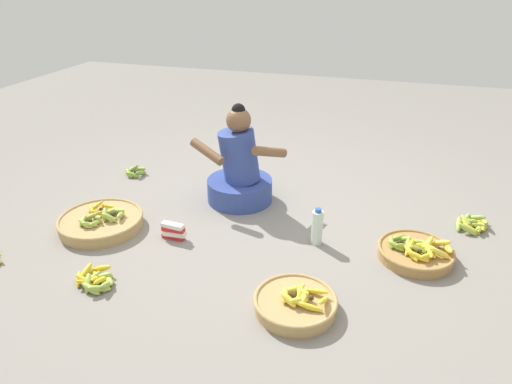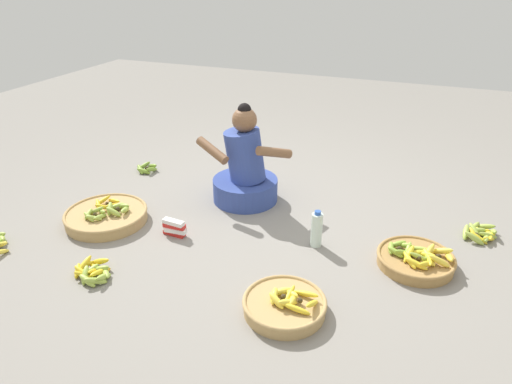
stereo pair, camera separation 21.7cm
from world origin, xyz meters
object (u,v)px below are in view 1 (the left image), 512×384
object	(u,v)px
loose_bananas_mid_right	(472,224)
water_bottle	(317,227)
loose_bananas_front_right	(135,172)
banana_basket_back_center	(416,252)
packet_carton_stack	(173,231)
banana_basket_near_bicycle	(101,221)
loose_bananas_back_right	(95,280)
banana_basket_near_vendor	(296,303)
vendor_woman_front	(239,171)

from	to	relation	value
loose_bananas_mid_right	water_bottle	xyz separation A→B (m)	(-1.04, -0.53, 0.09)
loose_bananas_mid_right	loose_bananas_front_right	xyz separation A→B (m)	(-2.82, 0.11, 0.00)
loose_bananas_mid_right	water_bottle	size ratio (longest dim) A/B	1.07
banana_basket_back_center	packet_carton_stack	xyz separation A→B (m)	(-1.61, -0.24, 0.01)
water_bottle	loose_bananas_mid_right	bearing A→B (deg)	26.72
banana_basket_near_bicycle	packet_carton_stack	size ratio (longest dim) A/B	3.37
loose_bananas_front_right	loose_bananas_back_right	world-z (taller)	loose_bananas_back_right
water_bottle	packet_carton_stack	world-z (taller)	water_bottle
banana_basket_near_vendor	packet_carton_stack	bearing A→B (deg)	153.99
vendor_woman_front	banana_basket_near_vendor	world-z (taller)	vendor_woman_front
vendor_woman_front	loose_bananas_mid_right	size ratio (longest dim) A/B	2.82
loose_bananas_front_right	packet_carton_stack	size ratio (longest dim) A/B	1.17
vendor_woman_front	water_bottle	xyz separation A→B (m)	(0.71, -0.45, -0.13)
vendor_woman_front	loose_bananas_front_right	world-z (taller)	vendor_woman_front
banana_basket_near_bicycle	loose_bananas_front_right	world-z (taller)	banana_basket_near_bicycle
vendor_woman_front	banana_basket_near_bicycle	size ratio (longest dim) A/B	1.32
banana_basket_near_bicycle	packet_carton_stack	xyz separation A→B (m)	(0.57, 0.02, 0.01)
loose_bananas_mid_right	vendor_woman_front	bearing A→B (deg)	-177.61
banana_basket_near_bicycle	vendor_woman_front	bearing A→B (deg)	40.76
vendor_woman_front	loose_bananas_back_right	xyz separation A→B (m)	(-0.48, -1.29, -0.22)
banana_basket_near_bicycle	loose_bananas_mid_right	bearing A→B (deg)	16.87
banana_basket_near_bicycle	loose_bananas_back_right	xyz separation A→B (m)	(0.34, -0.58, -0.02)
loose_bananas_mid_right	packet_carton_stack	world-z (taller)	packet_carton_stack
banana_basket_near_bicycle	loose_bananas_mid_right	distance (m)	2.69
banana_basket_near_vendor	loose_bananas_back_right	distance (m)	1.21
loose_bananas_back_right	packet_carton_stack	bearing A→B (deg)	69.59
vendor_woman_front	banana_basket_near_vendor	xyz separation A→B (m)	(0.72, -1.17, -0.21)
banana_basket_near_vendor	packet_carton_stack	world-z (taller)	banana_basket_near_vendor
banana_basket_near_bicycle	banana_basket_near_vendor	bearing A→B (deg)	-16.55
vendor_woman_front	loose_bananas_front_right	xyz separation A→B (m)	(-1.07, 0.19, -0.22)
loose_bananas_back_right	water_bottle	bearing A→B (deg)	35.31
loose_bananas_mid_right	loose_bananas_front_right	size ratio (longest dim) A/B	1.36
banana_basket_near_bicycle	water_bottle	bearing A→B (deg)	9.47
loose_bananas_mid_right	loose_bananas_back_right	xyz separation A→B (m)	(-2.23, -1.37, 0.00)
banana_basket_near_vendor	water_bottle	xyz separation A→B (m)	(-0.01, 0.71, 0.08)
banana_basket_back_center	loose_bananas_front_right	bearing A→B (deg)	165.28
loose_bananas_back_right	packet_carton_stack	size ratio (longest dim) A/B	1.62
packet_carton_stack	vendor_woman_front	bearing A→B (deg)	69.91
banana_basket_back_center	loose_bananas_back_right	size ratio (longest dim) A/B	1.68
loose_bananas_front_right	water_bottle	distance (m)	1.89
water_bottle	banana_basket_back_center	bearing A→B (deg)	0.08
packet_carton_stack	banana_basket_near_bicycle	bearing A→B (deg)	-178.26
vendor_woman_front	loose_bananas_front_right	bearing A→B (deg)	170.10
banana_basket_near_bicycle	loose_bananas_front_right	xyz separation A→B (m)	(-0.25, 0.89, -0.02)
loose_bananas_mid_right	loose_bananas_back_right	distance (m)	2.61
banana_basket_near_bicycle	loose_bananas_back_right	bearing A→B (deg)	-59.48
packet_carton_stack	loose_bananas_back_right	bearing A→B (deg)	-110.41
loose_bananas_mid_right	water_bottle	world-z (taller)	water_bottle
loose_bananas_front_right	vendor_woman_front	bearing A→B (deg)	-9.90
banana_basket_near_bicycle	water_bottle	world-z (taller)	water_bottle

